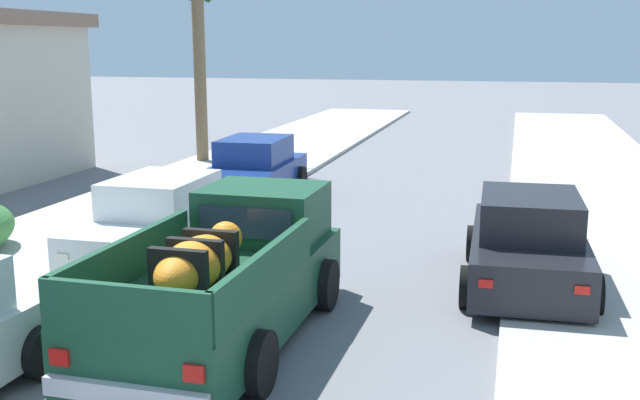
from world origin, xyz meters
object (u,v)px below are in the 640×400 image
(car_right_mid, at_px, (254,170))
(pickup_truck, at_px, (228,278))
(car_left_far, at_px, (160,222))
(car_left_near, at_px, (528,243))

(car_right_mid, bearing_deg, pickup_truck, -72.66)
(pickup_truck, distance_m, car_right_mid, 9.41)
(pickup_truck, distance_m, car_left_far, 4.02)
(pickup_truck, relative_size, car_left_near, 1.22)
(car_right_mid, bearing_deg, car_left_near, -40.47)
(pickup_truck, bearing_deg, car_right_mid, 107.34)
(car_left_far, bearing_deg, car_right_mid, 92.62)
(car_left_near, height_order, car_right_mid, same)
(pickup_truck, height_order, car_right_mid, pickup_truck)
(pickup_truck, relative_size, car_left_far, 1.23)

